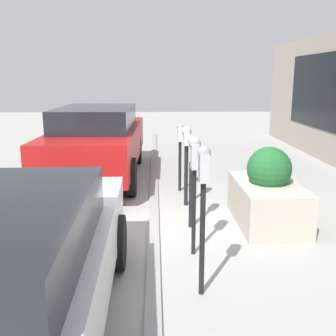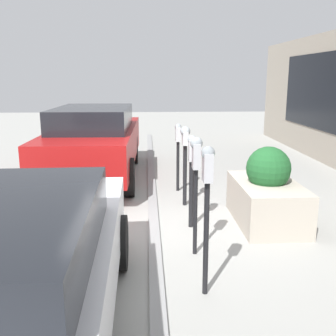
% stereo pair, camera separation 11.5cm
% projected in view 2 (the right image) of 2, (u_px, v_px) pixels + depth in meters
% --- Properties ---
extents(ground_plane, '(40.00, 40.00, 0.00)m').
position_uv_depth(ground_plane, '(159.00, 226.00, 5.91)').
color(ground_plane, '#999993').
extents(curb_strip, '(19.00, 0.16, 0.04)m').
position_uv_depth(curb_strip, '(154.00, 225.00, 5.90)').
color(curb_strip, gray).
rests_on(curb_strip, ground_plane).
extents(parking_meter_nearest, '(0.16, 0.13, 1.55)m').
position_uv_depth(parking_meter_nearest, '(207.00, 190.00, 3.83)').
color(parking_meter_nearest, black).
rests_on(parking_meter_nearest, ground_plane).
extents(parking_meter_second, '(0.18, 0.15, 1.49)m').
position_uv_depth(parking_meter_second, '(196.00, 167.00, 4.74)').
color(parking_meter_second, black).
rests_on(parking_meter_second, ground_plane).
extents(parking_meter_middle, '(0.15, 0.13, 1.38)m').
position_uv_depth(parking_meter_middle, '(192.00, 169.00, 5.70)').
color(parking_meter_middle, black).
rests_on(parking_meter_middle, ground_plane).
extents(parking_meter_fourth, '(0.20, 0.17, 1.39)m').
position_uv_depth(parking_meter_fourth, '(185.00, 149.00, 6.68)').
color(parking_meter_fourth, black).
rests_on(parking_meter_fourth, ground_plane).
extents(parking_meter_farthest, '(0.15, 0.12, 1.33)m').
position_uv_depth(parking_meter_farthest, '(178.00, 145.00, 7.57)').
color(parking_meter_farthest, black).
rests_on(parking_meter_farthest, ground_plane).
extents(planter_box, '(1.59, 0.91, 1.18)m').
position_uv_depth(planter_box, '(267.00, 194.00, 5.98)').
color(planter_box, '#B2A899').
rests_on(planter_box, ground_plane).
extents(parked_car_middle, '(4.73, 1.83, 1.57)m').
position_uv_depth(parked_car_middle, '(95.00, 140.00, 8.57)').
color(parked_car_middle, maroon).
rests_on(parked_car_middle, ground_plane).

